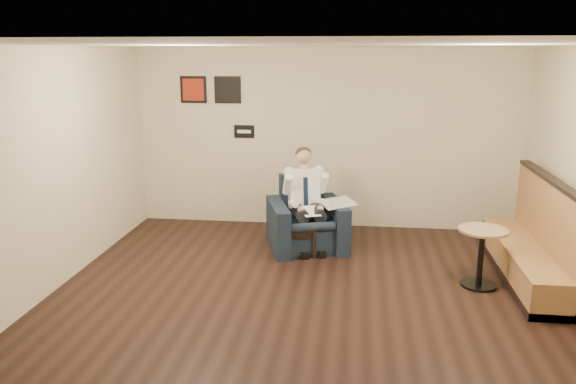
# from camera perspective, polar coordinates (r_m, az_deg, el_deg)

# --- Properties ---
(ground) EXTENTS (6.00, 6.00, 0.00)m
(ground) POSITION_cam_1_polar(r_m,az_deg,el_deg) (6.36, 2.09, -11.36)
(ground) COLOR black
(ground) RESTS_ON ground
(wall_back) EXTENTS (6.00, 0.02, 2.80)m
(wall_back) POSITION_cam_1_polar(r_m,az_deg,el_deg) (8.84, 3.88, 5.38)
(wall_back) COLOR beige
(wall_back) RESTS_ON ground
(wall_front) EXTENTS (6.00, 0.02, 2.80)m
(wall_front) POSITION_cam_1_polar(r_m,az_deg,el_deg) (3.07, -2.69, -11.62)
(wall_front) COLOR beige
(wall_front) RESTS_ON ground
(wall_left) EXTENTS (0.02, 6.00, 2.80)m
(wall_left) POSITION_cam_1_polar(r_m,az_deg,el_deg) (6.83, -23.76, 1.63)
(wall_left) COLOR beige
(wall_left) RESTS_ON ground
(ceiling) EXTENTS (6.00, 6.00, 0.02)m
(ceiling) POSITION_cam_1_polar(r_m,az_deg,el_deg) (5.75, 2.34, 14.75)
(ceiling) COLOR white
(ceiling) RESTS_ON wall_back
(seating_sign) EXTENTS (0.32, 0.02, 0.20)m
(seating_sign) POSITION_cam_1_polar(r_m,az_deg,el_deg) (8.97, -4.48, 6.15)
(seating_sign) COLOR black
(seating_sign) RESTS_ON wall_back
(art_print_left) EXTENTS (0.42, 0.03, 0.42)m
(art_print_left) POSITION_cam_1_polar(r_m,az_deg,el_deg) (9.10, -9.58, 10.22)
(art_print_left) COLOR #A52914
(art_print_left) RESTS_ON wall_back
(art_print_right) EXTENTS (0.42, 0.03, 0.42)m
(art_print_right) POSITION_cam_1_polar(r_m,az_deg,el_deg) (8.96, -6.15, 10.28)
(art_print_right) COLOR black
(art_print_right) RESTS_ON wall_back
(armchair) EXTENTS (1.28, 1.28, 0.99)m
(armchair) POSITION_cam_1_polar(r_m,az_deg,el_deg) (7.95, 1.92, -2.27)
(armchair) COLOR black
(armchair) RESTS_ON ground
(seated_man) EXTENTS (0.90, 1.11, 1.35)m
(seated_man) POSITION_cam_1_polar(r_m,az_deg,el_deg) (7.78, 2.13, -1.24)
(seated_man) COLOR white
(seated_man) RESTS_ON armchair
(lap_papers) EXTENTS (0.33, 0.38, 0.01)m
(lap_papers) POSITION_cam_1_polar(r_m,az_deg,el_deg) (7.70, 2.30, -1.95)
(lap_papers) COLOR white
(lap_papers) RESTS_ON seated_man
(newspaper) EXTENTS (0.59, 0.65, 0.01)m
(newspaper) POSITION_cam_1_polar(r_m,az_deg,el_deg) (7.90, 5.03, -1.09)
(newspaper) COLOR silver
(newspaper) RESTS_ON armchair
(side_table) EXTENTS (0.63, 0.63, 0.42)m
(side_table) POSITION_cam_1_polar(r_m,az_deg,el_deg) (7.81, 0.71, -4.75)
(side_table) COLOR black
(side_table) RESTS_ON ground
(green_folder) EXTENTS (0.51, 0.44, 0.01)m
(green_folder) POSITION_cam_1_polar(r_m,az_deg,el_deg) (7.72, 0.53, -3.27)
(green_folder) COLOR #29CE5B
(green_folder) RESTS_ON side_table
(coffee_mug) EXTENTS (0.09, 0.09, 0.09)m
(coffee_mug) POSITION_cam_1_polar(r_m,az_deg,el_deg) (7.86, 1.83, -2.67)
(coffee_mug) COLOR white
(coffee_mug) RESTS_ON side_table
(smartphone) EXTENTS (0.14, 0.07, 0.01)m
(smartphone) POSITION_cam_1_polar(r_m,az_deg,el_deg) (7.89, 0.91, -2.90)
(smartphone) COLOR black
(smartphone) RESTS_ON side_table
(banquette) EXTENTS (0.58, 2.43, 1.24)m
(banquette) POSITION_cam_1_polar(r_m,az_deg,el_deg) (7.44, 23.26, -3.59)
(banquette) COLOR #9A693B
(banquette) RESTS_ON ground
(cafe_table) EXTENTS (0.69, 0.69, 0.72)m
(cafe_table) POSITION_cam_1_polar(r_m,az_deg,el_deg) (7.07, 19.00, -6.33)
(cafe_table) COLOR #A37958
(cafe_table) RESTS_ON ground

